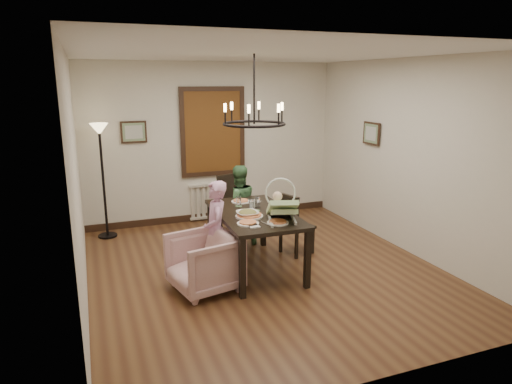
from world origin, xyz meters
TOP-DOWN VIEW (x-y plane):
  - room_shell at (0.00, 0.37)m, footprint 4.51×5.00m
  - dining_table at (-0.11, 0.10)m, footprint 1.00×1.71m
  - chair_far at (0.08, 1.43)m, footprint 0.57×0.57m
  - chair_right at (0.67, 0.41)m, footprint 0.51×0.51m
  - armchair at (-0.90, -0.29)m, footprint 0.91×0.90m
  - elderly_woman at (-0.68, -0.06)m, footprint 0.32×0.43m
  - seated_man at (-0.01, 1.06)m, footprint 0.51×0.40m
  - baby_bouncer at (0.09, -0.36)m, footprint 0.55×0.66m
  - salad_bowl at (-0.26, -0.05)m, footprint 0.34×0.34m
  - pizza_platter at (-0.24, -0.08)m, footprint 0.36×0.36m
  - drinking_glass at (-0.10, 0.22)m, footprint 0.07×0.07m
  - window_blinds at (0.00, 2.46)m, footprint 1.00×0.03m
  - radiator at (0.00, 2.48)m, footprint 0.92×0.12m
  - picture_back at (-1.35, 2.47)m, footprint 0.42×0.03m
  - picture_right at (2.21, 0.90)m, footprint 0.03×0.42m
  - floor_lamp at (-1.90, 2.15)m, footprint 0.30×0.30m
  - chandelier at (-0.11, 0.10)m, footprint 0.80×0.80m

SIDE VIEW (x-z plane):
  - armchair at x=-0.90m, z-range 0.00..0.70m
  - radiator at x=0.00m, z-range 0.04..0.66m
  - chair_right at x=0.67m, z-range 0.00..0.92m
  - chair_far at x=0.08m, z-range 0.00..1.02m
  - seated_man at x=-0.01m, z-range 0.00..1.03m
  - elderly_woman at x=-0.68m, z-range 0.00..1.07m
  - dining_table at x=-0.11m, z-range 0.31..1.10m
  - pizza_platter at x=-0.24m, z-range 0.79..0.83m
  - salad_bowl at x=-0.26m, z-range 0.79..0.87m
  - drinking_glass at x=-0.10m, z-range 0.79..0.93m
  - floor_lamp at x=-1.90m, z-range 0.00..1.80m
  - baby_bouncer at x=0.09m, z-range 0.79..1.16m
  - room_shell at x=0.00m, z-range -0.01..2.80m
  - window_blinds at x=0.00m, z-range 0.90..2.30m
  - picture_back at x=-1.35m, z-range 1.47..1.83m
  - picture_right at x=2.21m, z-range 1.47..1.83m
  - chandelier at x=-0.11m, z-range 1.93..1.97m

